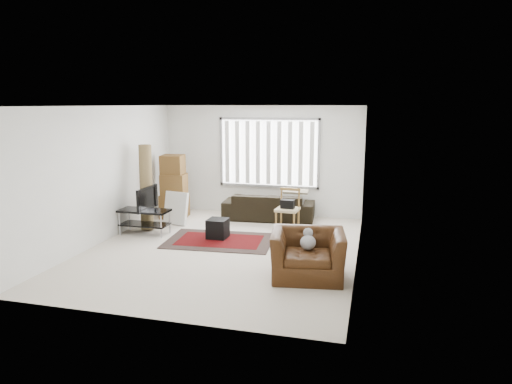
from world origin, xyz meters
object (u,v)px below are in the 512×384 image
(sofa, at_px, (269,202))
(armchair, at_px, (308,251))
(moving_boxes, at_px, (174,189))
(side_chair, at_px, (288,207))
(tv_stand, at_px, (145,216))

(sofa, bearing_deg, armchair, 108.36)
(armchair, bearing_deg, moving_boxes, 132.12)
(side_chair, xyz_separation_m, armchair, (0.84, -2.73, -0.06))
(tv_stand, height_order, side_chair, side_chair)
(tv_stand, height_order, moving_boxes, moving_boxes)
(side_chair, bearing_deg, armchair, -68.37)
(moving_boxes, relative_size, armchair, 1.19)
(tv_stand, relative_size, armchair, 0.83)
(sofa, height_order, side_chair, side_chair)
(sofa, relative_size, armchair, 1.67)
(tv_stand, bearing_deg, side_chair, 21.93)
(moving_boxes, bearing_deg, side_chair, -7.00)
(armchair, bearing_deg, sofa, 104.31)
(moving_boxes, bearing_deg, sofa, 9.76)
(sofa, xyz_separation_m, armchair, (1.44, -3.47, 0.02))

